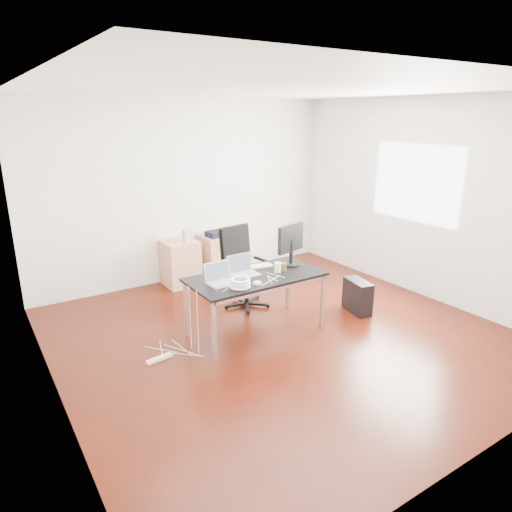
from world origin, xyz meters
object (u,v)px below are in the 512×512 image
filing_cabinet_right (218,256)px  pc_tower (357,296)px  office_chair (242,263)px  filing_cabinet_left (181,263)px  desk (256,280)px

filing_cabinet_right → pc_tower: (0.90, -2.24, -0.13)m
office_chair → filing_cabinet_left: office_chair is taller
desk → office_chair: 0.88m
pc_tower → office_chair: bearing=149.5°
office_chair → filing_cabinet_left: (-0.40, 1.19, -0.26)m
desk → filing_cabinet_right: size_ratio=2.29×
pc_tower → filing_cabinet_left: bearing=136.6°
desk → filing_cabinet_right: desk is taller
filing_cabinet_right → pc_tower: bearing=-68.1°
desk → filing_cabinet_left: 2.03m
office_chair → filing_cabinet_left: 1.28m
office_chair → filing_cabinet_right: 1.24m
filing_cabinet_right → office_chair: bearing=-102.2°
filing_cabinet_left → filing_cabinet_right: same height
desk → filing_cabinet_left: desk is taller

